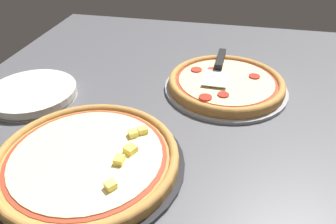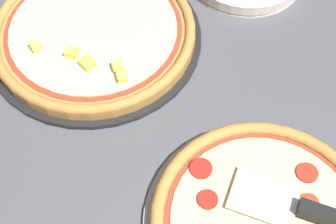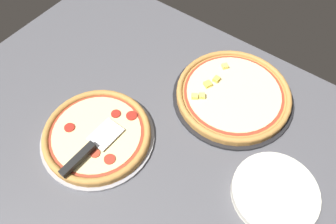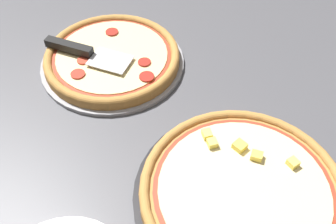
# 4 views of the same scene
# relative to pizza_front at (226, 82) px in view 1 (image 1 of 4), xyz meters

# --- Properties ---
(ground_plane) EXTENTS (1.33, 1.20, 0.04)m
(ground_plane) POSITION_rel_pizza_front_xyz_m (0.08, 0.04, -0.04)
(ground_plane) COLOR #4C4C51
(pizza_pan_front) EXTENTS (0.35, 0.35, 0.01)m
(pizza_pan_front) POSITION_rel_pizza_front_xyz_m (-0.00, -0.00, -0.02)
(pizza_pan_front) COLOR #939399
(pizza_pan_front) RESTS_ON ground_plane
(pizza_front) EXTENTS (0.33, 0.33, 0.03)m
(pizza_front) POSITION_rel_pizza_front_xyz_m (0.00, 0.00, 0.00)
(pizza_front) COLOR #B77F3D
(pizza_front) RESTS_ON pizza_pan_front
(pizza_pan_back) EXTENTS (0.40, 0.40, 0.01)m
(pizza_pan_back) POSITION_rel_pizza_front_xyz_m (0.26, 0.38, -0.02)
(pizza_pan_back) COLOR black
(pizza_pan_back) RESTS_ON ground_plane
(pizza_back) EXTENTS (0.38, 0.38, 0.04)m
(pizza_back) POSITION_rel_pizza_front_xyz_m (0.26, 0.38, 0.00)
(pizza_back) COLOR #B77F3D
(pizza_back) RESTS_ON pizza_pan_back
(serving_spatula) EXTENTS (0.07, 0.22, 0.02)m
(serving_spatula) POSITION_rel_pizza_front_xyz_m (0.03, -0.07, 0.02)
(serving_spatula) COLOR silver
(serving_spatula) RESTS_ON pizza_front
(plate_stack) EXTENTS (0.24, 0.24, 0.03)m
(plate_stack) POSITION_rel_pizza_front_xyz_m (0.52, 0.16, -0.01)
(plate_stack) COLOR silver
(plate_stack) RESTS_ON ground_plane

